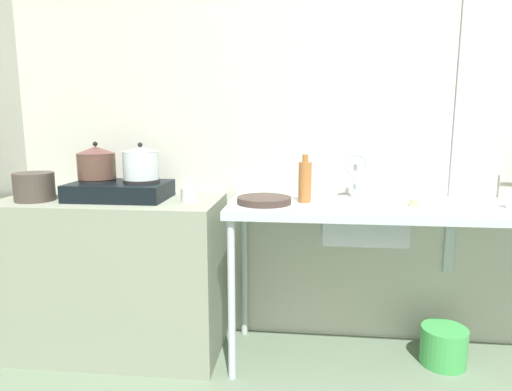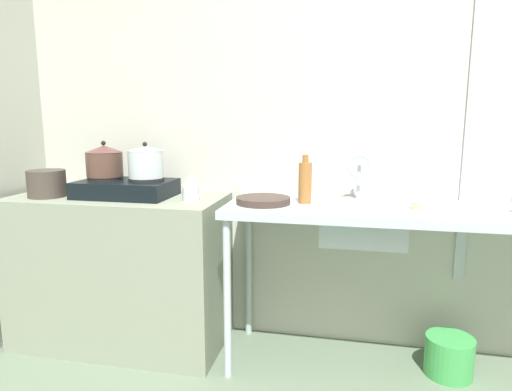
{
  "view_description": "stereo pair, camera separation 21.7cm",
  "coord_description": "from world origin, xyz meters",
  "px_view_note": "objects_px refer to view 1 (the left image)",
  "views": [
    {
      "loc": [
        -0.63,
        -0.74,
        1.23
      ],
      "look_at": [
        -0.86,
        1.39,
        0.85
      ],
      "focal_mm": 30.76,
      "sensor_mm": 36.0,
      "label": 1
    },
    {
      "loc": [
        -0.42,
        -0.7,
        1.23
      ],
      "look_at": [
        -0.86,
        1.39,
        0.85
      ],
      "focal_mm": 30.76,
      "sensor_mm": 36.0,
      "label": 2
    }
  ],
  "objects_px": {
    "percolator": "(189,189)",
    "pot_on_left_burner": "(96,162)",
    "pot_on_right_burner": "(141,163)",
    "bucket_on_floor": "(444,346)",
    "sink_basin": "(362,222)",
    "frying_pan": "(264,200)",
    "stove": "(120,190)",
    "pot_beside_stove": "(34,187)",
    "small_bowl_on_drainboard": "(425,203)",
    "faucet": "(356,168)",
    "bottle_by_sink": "(305,181)"
  },
  "relations": [
    {
      "from": "bottle_by_sink",
      "to": "bucket_on_floor",
      "type": "relative_size",
      "value": 1.05
    },
    {
      "from": "pot_on_right_burner",
      "to": "percolator",
      "type": "distance_m",
      "value": 0.28
    },
    {
      "from": "stove",
      "to": "pot_on_left_burner",
      "type": "bearing_deg",
      "value": 180.0
    },
    {
      "from": "sink_basin",
      "to": "bucket_on_floor",
      "type": "relative_size",
      "value": 1.7
    },
    {
      "from": "stove",
      "to": "percolator",
      "type": "height_order",
      "value": "percolator"
    },
    {
      "from": "frying_pan",
      "to": "stove",
      "type": "bearing_deg",
      "value": 176.99
    },
    {
      "from": "frying_pan",
      "to": "bucket_on_floor",
      "type": "height_order",
      "value": "frying_pan"
    },
    {
      "from": "faucet",
      "to": "small_bowl_on_drainboard",
      "type": "distance_m",
      "value": 0.37
    },
    {
      "from": "frying_pan",
      "to": "pot_on_left_burner",
      "type": "bearing_deg",
      "value": 177.4
    },
    {
      "from": "percolator",
      "to": "sink_basin",
      "type": "height_order",
      "value": "percolator"
    },
    {
      "from": "faucet",
      "to": "bucket_on_floor",
      "type": "distance_m",
      "value": 1.0
    },
    {
      "from": "pot_on_left_burner",
      "to": "percolator",
      "type": "distance_m",
      "value": 0.51
    },
    {
      "from": "percolator",
      "to": "pot_beside_stove",
      "type": "bearing_deg",
      "value": -176.12
    },
    {
      "from": "stove",
      "to": "pot_beside_stove",
      "type": "bearing_deg",
      "value": -168.11
    },
    {
      "from": "frying_pan",
      "to": "percolator",
      "type": "bearing_deg",
      "value": 179.07
    },
    {
      "from": "stove",
      "to": "pot_on_left_burner",
      "type": "distance_m",
      "value": 0.18
    },
    {
      "from": "stove",
      "to": "bucket_on_floor",
      "type": "xyz_separation_m",
      "value": [
        1.66,
        0.02,
        -0.77
      ]
    },
    {
      "from": "sink_basin",
      "to": "pot_beside_stove",
      "type": "bearing_deg",
      "value": -177.62
    },
    {
      "from": "frying_pan",
      "to": "bucket_on_floor",
      "type": "distance_m",
      "value": 1.18
    },
    {
      "from": "pot_on_right_burner",
      "to": "faucet",
      "type": "relative_size",
      "value": 0.78
    },
    {
      "from": "pot_on_left_burner",
      "to": "frying_pan",
      "type": "xyz_separation_m",
      "value": [
        0.86,
        -0.04,
        -0.17
      ]
    },
    {
      "from": "sink_basin",
      "to": "small_bowl_on_drainboard",
      "type": "height_order",
      "value": "small_bowl_on_drainboard"
    },
    {
      "from": "stove",
      "to": "small_bowl_on_drainboard",
      "type": "xyz_separation_m",
      "value": [
        1.5,
        -0.03,
        -0.03
      ]
    },
    {
      "from": "pot_on_left_burner",
      "to": "pot_beside_stove",
      "type": "xyz_separation_m",
      "value": [
        -0.29,
        -0.09,
        -0.12
      ]
    },
    {
      "from": "pot_on_right_burner",
      "to": "bucket_on_floor",
      "type": "distance_m",
      "value": 1.79
    },
    {
      "from": "stove",
      "to": "bottle_by_sink",
      "type": "bearing_deg",
      "value": 1.0
    },
    {
      "from": "percolator",
      "to": "bottle_by_sink",
      "type": "xyz_separation_m",
      "value": [
        0.57,
        0.05,
        0.04
      ]
    },
    {
      "from": "sink_basin",
      "to": "bottle_by_sink",
      "type": "height_order",
      "value": "bottle_by_sink"
    },
    {
      "from": "pot_beside_stove",
      "to": "frying_pan",
      "type": "xyz_separation_m",
      "value": [
        1.16,
        0.05,
        -0.05
      ]
    },
    {
      "from": "pot_on_left_burner",
      "to": "sink_basin",
      "type": "distance_m",
      "value": 1.36
    },
    {
      "from": "pot_beside_stove",
      "to": "pot_on_right_burner",
      "type": "bearing_deg",
      "value": 9.29
    },
    {
      "from": "pot_beside_stove",
      "to": "faucet",
      "type": "relative_size",
      "value": 0.81
    },
    {
      "from": "pot_beside_stove",
      "to": "small_bowl_on_drainboard",
      "type": "height_order",
      "value": "pot_beside_stove"
    },
    {
      "from": "bottle_by_sink",
      "to": "bucket_on_floor",
      "type": "height_order",
      "value": "bottle_by_sink"
    },
    {
      "from": "faucet",
      "to": "bucket_on_floor",
      "type": "xyz_separation_m",
      "value": [
        0.46,
        -0.11,
        -0.89
      ]
    },
    {
      "from": "pot_on_right_burner",
      "to": "sink_basin",
      "type": "bearing_deg",
      "value": -0.96
    },
    {
      "from": "stove",
      "to": "frying_pan",
      "type": "xyz_separation_m",
      "value": [
        0.75,
        -0.04,
        -0.03
      ]
    },
    {
      "from": "bottle_by_sink",
      "to": "small_bowl_on_drainboard",
      "type": "bearing_deg",
      "value": -4.46
    },
    {
      "from": "pot_beside_stove",
      "to": "sink_basin",
      "type": "xyz_separation_m",
      "value": [
        1.63,
        0.07,
        -0.15
      ]
    },
    {
      "from": "percolator",
      "to": "pot_on_left_burner",
      "type": "bearing_deg",
      "value": 176.13
    },
    {
      "from": "pot_beside_stove",
      "to": "small_bowl_on_drainboard",
      "type": "relative_size",
      "value": 1.35
    },
    {
      "from": "pot_on_left_burner",
      "to": "bottle_by_sink",
      "type": "distance_m",
      "value": 1.06
    },
    {
      "from": "percolator",
      "to": "sink_basin",
      "type": "relative_size",
      "value": 0.35
    },
    {
      "from": "pot_beside_stove",
      "to": "bucket_on_floor",
      "type": "height_order",
      "value": "pot_beside_stove"
    },
    {
      "from": "pot_on_right_burner",
      "to": "sink_basin",
      "type": "distance_m",
      "value": 1.13
    },
    {
      "from": "pot_on_right_burner",
      "to": "bucket_on_floor",
      "type": "relative_size",
      "value": 0.82
    },
    {
      "from": "bottle_by_sink",
      "to": "faucet",
      "type": "bearing_deg",
      "value": 22.39
    },
    {
      "from": "pot_beside_stove",
      "to": "bucket_on_floor",
      "type": "distance_m",
      "value": 2.22
    },
    {
      "from": "faucet",
      "to": "frying_pan",
      "type": "xyz_separation_m",
      "value": [
        -0.45,
        -0.16,
        -0.14
      ]
    },
    {
      "from": "stove",
      "to": "pot_on_right_burner",
      "type": "distance_m",
      "value": 0.18
    }
  ]
}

